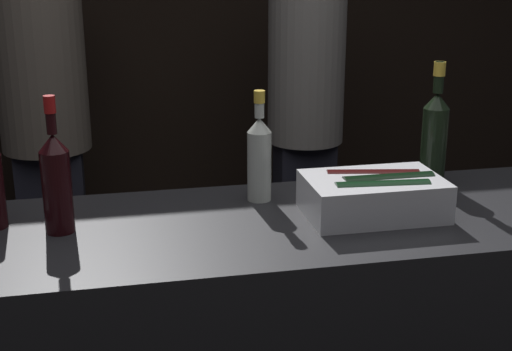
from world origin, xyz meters
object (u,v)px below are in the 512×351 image
Objects in this scene: person_in_hoodie at (45,115)px; person_blond_tee at (306,105)px; ice_bin_with_bottles at (375,194)px; red_wine_bottle_tall at (56,179)px; champagne_bottle at (435,134)px; rose_wine_bottle at (259,155)px.

person_blond_tee reaches higher than person_in_hoodie.
ice_bin_with_bottles is 1.04× the size of red_wine_bottle_tall.
champagne_bottle is at bearing 80.37° from person_blond_tee.
ice_bin_with_bottles is 0.97× the size of champagne_bottle.
rose_wine_bottle is (-0.29, 0.19, 0.07)m from ice_bin_with_bottles.
red_wine_bottle_tall is 1.58m from person_in_hoodie.
red_wine_bottle_tall is at bearing 39.98° from person_blond_tee.
red_wine_bottle_tall is at bearing -171.17° from champagne_bottle.
person_in_hoodie is 0.98× the size of person_blond_tee.
red_wine_bottle_tall is at bearing 176.55° from ice_bin_with_bottles.
rose_wine_bottle is at bearing 55.66° from person_blond_tee.
person_blond_tee is at bearing 93.16° from champagne_bottle.
person_in_hoodie reaches higher than red_wine_bottle_tall.
rose_wine_bottle is at bearing -176.02° from champagne_bottle.
ice_bin_with_bottles is 0.35m from rose_wine_bottle.
person_in_hoodie is at bearing 132.29° from champagne_bottle.
champagne_bottle is 1.06× the size of red_wine_bottle_tall.
champagne_bottle is at bearing 3.98° from rose_wine_bottle.
red_wine_bottle_tall is 0.21× the size of person_in_hoodie.
person_blond_tee reaches higher than champagne_bottle.
ice_bin_with_bottles is 1.90m from person_in_hoodie.
person_in_hoodie is (-1.27, 1.39, -0.19)m from champagne_bottle.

